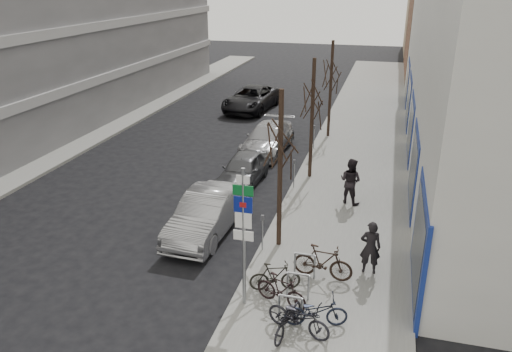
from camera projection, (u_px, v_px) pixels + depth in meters
The scene contains 25 objects.
ground at pixel (166, 294), 14.64m from camera, with size 120.00×120.00×0.00m, color black.
sidewalk_east at pixel (351, 182), 22.49m from camera, with size 5.00×70.00×0.15m, color slate.
sidewalk_west at pixel (54, 152), 26.23m from camera, with size 3.00×70.00×0.15m, color slate.
brick_building_far at pixel (476, 31), 45.89m from camera, with size 12.00×14.00×8.00m, color brown.
tan_building_far at pixel (464, 15), 59.04m from camera, with size 13.00×12.00×9.00m, color #937A5B.
highway_sign_pole at pixel (244, 230), 13.14m from camera, with size 0.55×0.10×4.20m.
bike_rack at pixel (298, 283), 14.02m from camera, with size 0.66×2.26×0.83m.
tree_near at pixel (281, 133), 15.63m from camera, with size 1.80×1.80×5.50m.
tree_mid at pixel (313, 91), 21.46m from camera, with size 1.80×1.80×5.50m.
tree_far at pixel (332, 66), 27.29m from camera, with size 1.80×1.80×5.50m.
meter_front at pixel (262, 229), 16.47m from camera, with size 0.10×0.08×1.27m.
meter_mid at pixel (294, 171), 21.40m from camera, with size 0.10×0.08×1.27m.
meter_back at pixel (314, 135), 26.34m from camera, with size 0.10×0.08×1.27m.
bike_near_left at pixel (289, 316), 12.65m from camera, with size 0.49×1.63×0.99m, color black.
bike_near_right at pixel (281, 290), 13.75m from camera, with size 0.47×1.59×0.96m, color black.
bike_mid_curb at pixel (316, 309), 12.92m from camera, with size 0.50×1.66×1.01m, color black.
bike_mid_inner at pixel (275, 276), 14.42m from camera, with size 0.45×1.51×0.92m, color black.
bike_far_curb at pixel (299, 315), 12.65m from camera, with size 0.53×1.76×1.08m, color black.
bike_far_inner at pixel (323, 262), 14.96m from camera, with size 0.55×1.84×1.12m, color black.
parked_car_front at pixel (207, 214), 17.86m from camera, with size 1.63×4.68×1.54m, color #9B9B9F.
parked_car_mid at pixel (243, 169), 22.25m from camera, with size 1.60×3.98×1.36m, color #4B4B50.
parked_car_back at pixel (268, 138), 26.34m from camera, with size 2.04×5.02×1.46m, color #999A9E.
lane_car at pixel (251, 99), 34.57m from camera, with size 2.69×5.83×1.62m, color black.
pedestrian_near at pixel (370, 247), 15.15m from camera, with size 0.63×0.42×1.73m, color black.
pedestrian_far at pixel (350, 181), 19.88m from camera, with size 0.70×0.48×1.90m, color black.
Camera 1 is at (5.75, -11.20, 8.66)m, focal length 35.00 mm.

